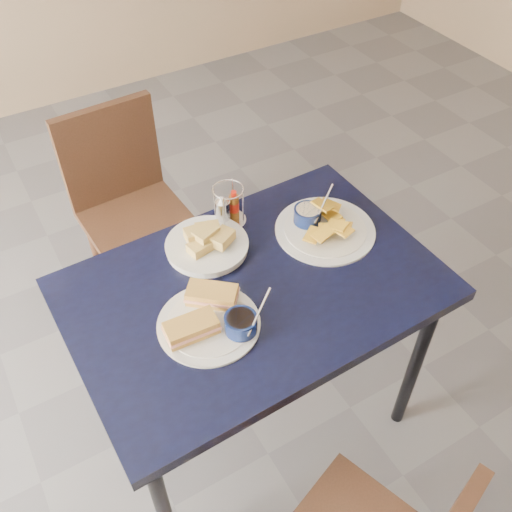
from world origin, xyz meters
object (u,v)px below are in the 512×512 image
chair_far (127,195)px  bread_basket (207,243)px  dining_table (254,302)px  sandwich_plate (212,318)px  plantain_plate (321,225)px  condiment_caddy (227,208)px

chair_far → bread_basket: (0.05, -0.69, 0.28)m
dining_table → bread_basket: 0.23m
bread_basket → sandwich_plate: bearing=-114.2°
chair_far → plantain_plate: (0.40, -0.79, 0.27)m
dining_table → bread_basket: bearing=103.7°
bread_basket → condiment_caddy: (0.12, 0.08, 0.03)m
chair_far → sandwich_plate: (-0.08, -0.96, 0.28)m
dining_table → plantain_plate: (0.31, 0.10, 0.09)m
condiment_caddy → chair_far: bearing=104.9°
chair_far → bread_basket: bearing=-86.2°
dining_table → condiment_caddy: condiment_caddy is taller
sandwich_plate → dining_table: bearing=20.7°
condiment_caddy → plantain_plate: bearing=-37.4°
bread_basket → dining_table: bearing=-76.3°
chair_far → sandwich_plate: bearing=-94.5°
chair_far → sandwich_plate: sandwich_plate is taller
sandwich_plate → bread_basket: (0.12, 0.27, -0.00)m
dining_table → sandwich_plate: 0.21m
sandwich_plate → condiment_caddy: 0.42m
plantain_plate → condiment_caddy: (-0.24, 0.18, 0.04)m
plantain_plate → bread_basket: plantain_plate is taller
chair_far → bread_basket: chair_far is taller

